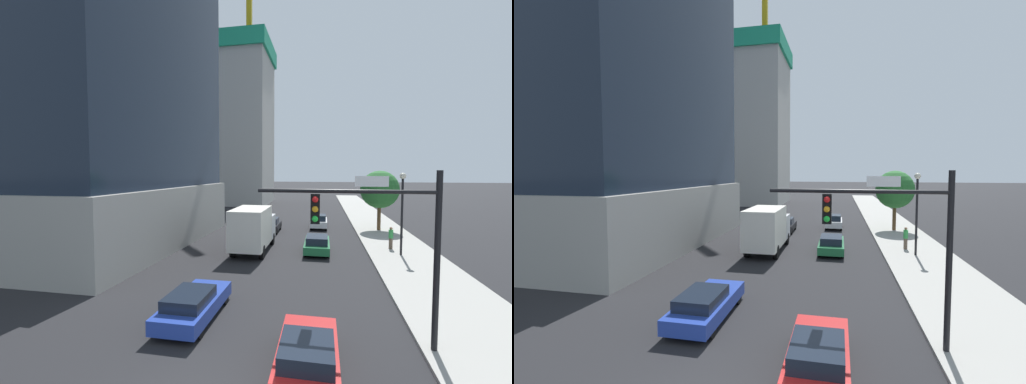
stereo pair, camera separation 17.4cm
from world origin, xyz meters
TOP-DOWN VIEW (x-y plane):
  - sidewalk at (8.83, 20.00)m, footprint 5.11×120.00m
  - construction_building at (-14.52, 55.82)m, footprint 18.99×19.35m
  - traffic_light_pole at (4.78, 4.88)m, footprint 6.16×0.48m
  - street_lamp at (8.53, 18.26)m, footprint 0.44×0.44m
  - street_tree at (8.65, 28.74)m, footprint 3.87×3.87m
  - car_white at (2.54, 29.45)m, footprint 1.76×4.31m
  - car_blue at (-2.30, 5.78)m, footprint 1.84×4.74m
  - car_red at (2.54, 2.81)m, footprint 1.81×4.10m
  - car_black at (-2.30, 26.28)m, footprint 1.82×4.14m
  - car_green at (2.54, 18.40)m, footprint 1.86×4.79m
  - box_truck at (-2.30, 17.67)m, footprint 2.43×6.94m
  - pedestrian_green_shirt at (8.17, 20.07)m, footprint 0.34×0.34m

SIDE VIEW (x-z plane):
  - sidewalk at x=8.83m, z-range 0.00..0.15m
  - car_blue at x=-2.30m, z-range 0.00..1.30m
  - car_green at x=2.54m, z-range 0.00..1.35m
  - car_red at x=2.54m, z-range 0.01..1.38m
  - car_black at x=-2.30m, z-range 0.00..1.44m
  - car_white at x=2.54m, z-range 0.00..1.52m
  - pedestrian_green_shirt at x=8.17m, z-range 0.17..1.89m
  - box_truck at x=-2.30m, z-range 0.16..3.60m
  - street_lamp at x=8.53m, z-range 1.06..6.99m
  - traffic_light_pole at x=4.78m, z-range 1.23..7.28m
  - street_tree at x=8.65m, z-range 1.26..7.40m
  - construction_building at x=-14.52m, z-range -3.63..37.18m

